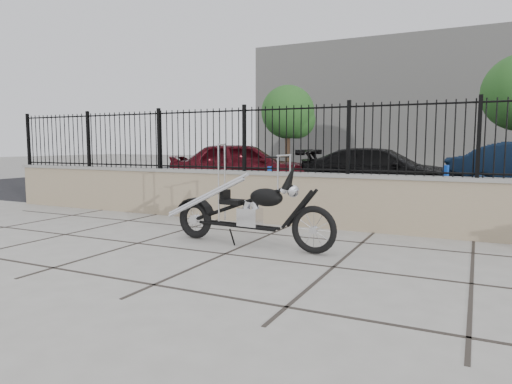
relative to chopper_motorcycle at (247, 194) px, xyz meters
The scene contains 11 objects.
ground_plane 0.97m from the chopper_motorcycle, 91.90° to the right, with size 90.00×90.00×0.00m, color #99968E.
parking_lot 11.91m from the chopper_motorcycle, 90.10° to the left, with size 30.00×30.00×0.00m, color black.
retaining_wall 1.91m from the chopper_motorcycle, 90.61° to the left, with size 14.00×0.36×0.96m, color gray.
iron_fence 2.05m from the chopper_motorcycle, 90.61° to the left, with size 14.00×0.08×1.20m, color black.
background_building 26.09m from the chopper_motorcycle, 90.04° to the left, with size 22.00×6.00×8.00m, color beige.
chopper_motorcycle is the anchor object (origin of this frame).
car_red 7.55m from the chopper_motorcycle, 117.67° to the left, with size 1.83×4.55×1.55m, color #400910.
car_black 7.40m from the chopper_motorcycle, 85.97° to the left, with size 1.90×4.67×1.35m, color black.
bollard_a 4.36m from the chopper_motorcycle, 109.89° to the left, with size 0.11×0.11×0.94m, color #0B51AB.
bollard_b 4.81m from the chopper_motorcycle, 59.93° to the left, with size 0.13×0.13×1.05m, color #0C62B8.
tree_left 17.38m from the chopper_motorcycle, 110.05° to the left, with size 2.73×2.73×4.60m.
Camera 1 is at (3.00, -5.22, 1.48)m, focal length 32.00 mm.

